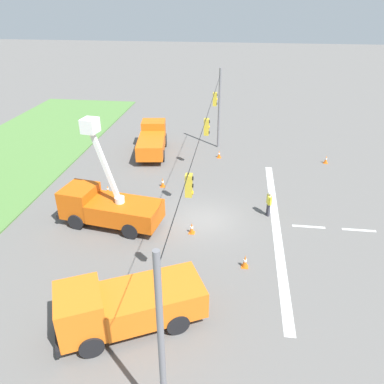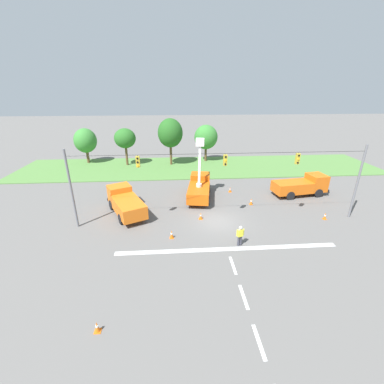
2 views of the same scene
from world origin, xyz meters
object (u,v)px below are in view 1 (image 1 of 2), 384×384
Objects in this scene: road_worker at (269,202)px; traffic_cone_foreground_right at (192,228)px; traffic_cone_lane_edge_a at (326,159)px; traffic_cone_mid_right at (245,261)px; traffic_cone_near_bucket at (163,182)px; traffic_cone_foreground_left at (219,154)px; utility_truck_support_near at (152,140)px; traffic_cone_mid_left at (108,189)px; utility_truck_bucket_lift at (107,205)px; utility_truck_support_far at (127,304)px.

road_worker is 2.47× the size of traffic_cone_foreground_right.
traffic_cone_mid_right is at bearing 155.29° from traffic_cone_lane_edge_a.
traffic_cone_foreground_right is at bearing -153.15° from traffic_cone_near_bucket.
traffic_cone_foreground_right is at bearing 119.94° from road_worker.
traffic_cone_foreground_left is (9.32, 3.78, -0.67)m from road_worker.
utility_truck_support_near reaches higher than traffic_cone_mid_left.
traffic_cone_near_bucket is at bearing -161.32° from utility_truck_support_near.
utility_truck_bucket_lift is 9.39× the size of traffic_cone_near_bucket.
utility_truck_support_near is at bearing 88.19° from traffic_cone_lane_edge_a.
utility_truck_bucket_lift is 9.40× the size of traffic_cone_foreground_right.
utility_truck_support_far is at bearing 166.27° from traffic_cone_foreground_right.
traffic_cone_mid_left is at bearing 22.55° from utility_truck_support_far.
traffic_cone_mid_left is (3.91, 1.38, -1.03)m from utility_truck_bucket_lift.
traffic_cone_foreground_left is 9.10m from traffic_cone_lane_edge_a.
traffic_cone_foreground_right is 15.55m from traffic_cone_lane_edge_a.
utility_truck_support_near is at bearing 85.95° from traffic_cone_foreground_left.
utility_truck_support_near is 13.84m from road_worker.
utility_truck_support_near is at bearing 22.63° from traffic_cone_foreground_right.
traffic_cone_near_bucket is (-6.17, 3.81, 0.02)m from traffic_cone_foreground_left.
traffic_cone_foreground_left is 0.95× the size of traffic_cone_near_bucket.
traffic_cone_mid_right is (-7.08, -9.84, 0.06)m from traffic_cone_mid_left.
road_worker is (-9.75, -9.82, -0.20)m from utility_truck_support_near.
traffic_cone_near_bucket reaches higher than traffic_cone_foreground_left.
utility_truck_support_far reaches higher than traffic_cone_near_bucket.
traffic_cone_mid_left is (11.69, 4.85, -0.90)m from utility_truck_support_far.
traffic_cone_mid_right is at bearing -171.10° from traffic_cone_foreground_left.
traffic_cone_foreground_left is at bearing 8.90° from traffic_cone_mid_right.
traffic_cone_near_bucket is 14.28m from traffic_cone_lane_edge_a.
utility_truck_bucket_lift is 8.52m from utility_truck_support_far.
utility_truck_support_far is 9.19× the size of traffic_cone_near_bucket.
utility_truck_support_far reaches higher than traffic_cone_mid_right.
traffic_cone_foreground_left is (19.40, -2.67, -0.88)m from utility_truck_support_far.
road_worker reaches higher than traffic_cone_foreground_left.
utility_truck_support_near is 7.02m from traffic_cone_near_bucket.
utility_truck_support_near is 10.13× the size of traffic_cone_mid_left.
utility_truck_bucket_lift reaches higher than utility_truck_support_near.
traffic_cone_foreground_right reaches higher than traffic_cone_mid_left.
traffic_cone_mid_right is (4.61, -4.99, -0.84)m from utility_truck_support_far.
traffic_cone_foreground_left is 0.95× the size of traffic_cone_foreground_right.
traffic_cone_foreground_right is (-0.38, -5.29, -0.99)m from utility_truck_bucket_lift.
utility_truck_support_near reaches higher than traffic_cone_mid_right.
traffic_cone_mid_right is 1.07× the size of traffic_cone_lane_edge_a.
utility_truck_bucket_lift reaches higher than traffic_cone_foreground_left.
traffic_cone_near_bucket reaches higher than traffic_cone_lane_edge_a.
utility_truck_support_far is (-19.82, -3.37, 0.01)m from utility_truck_support_near.
utility_truck_support_far is at bearing 148.68° from traffic_cone_lane_edge_a.
traffic_cone_lane_edge_a is at bearing -64.64° from traffic_cone_near_bucket.
traffic_cone_mid_right is 16.22m from traffic_cone_lane_edge_a.
traffic_cone_mid_right reaches higher than traffic_cone_mid_left.
utility_truck_support_near is 20.11m from utility_truck_support_far.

